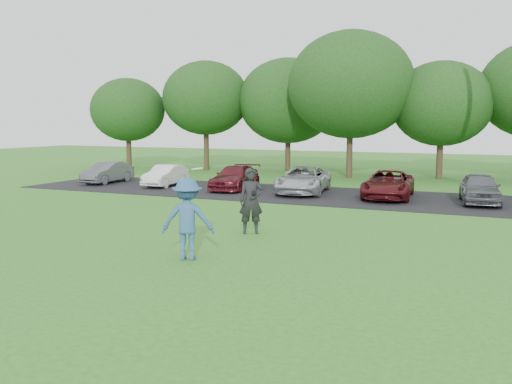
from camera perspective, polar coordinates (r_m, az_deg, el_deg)
ground at (r=13.90m, az=-5.95°, el=-6.97°), size 100.00×100.00×0.00m
parking_lot at (r=25.79m, az=8.66°, el=-0.44°), size 32.00×6.50×0.03m
frisbee_player at (r=14.00m, az=-6.86°, el=-2.69°), size 1.48×1.17×2.27m
camera_bystander at (r=17.08m, az=-0.49°, el=-0.91°), size 0.86×0.76×1.98m
parked_cars at (r=25.64m, az=11.16°, el=0.83°), size 27.96×4.70×1.25m
tree_row at (r=34.85m, az=15.61°, el=9.39°), size 42.39×9.85×8.64m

